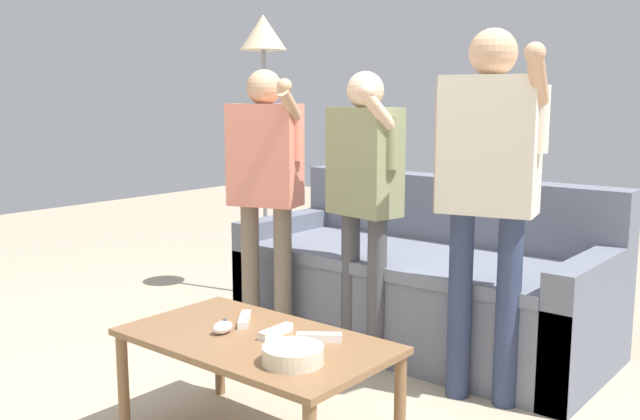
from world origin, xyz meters
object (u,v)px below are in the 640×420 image
at_px(couch, 423,285).
at_px(game_remote_wand_far, 319,337).
at_px(floor_lamp, 263,60).
at_px(player_center, 364,183).
at_px(snack_bowl, 293,355).
at_px(player_right, 489,173).
at_px(game_remote_nunchuk, 223,327).
at_px(game_remote_wand_spare, 244,320).
at_px(player_left, 265,176).
at_px(game_remote_wand_near, 276,332).
at_px(coffee_table, 255,351).

distance_m(couch, game_remote_wand_far, 1.37).
xyz_separation_m(floor_lamp, player_center, (1.20, -0.57, -0.65)).
height_order(couch, snack_bowl, couch).
relative_size(couch, player_right, 1.23).
relative_size(snack_bowl, game_remote_wand_far, 1.35).
xyz_separation_m(game_remote_nunchuk, game_remote_wand_spare, (-0.02, 0.14, -0.01)).
bearing_deg(game_remote_nunchuk, player_left, 124.84).
distance_m(player_center, game_remote_wand_far, 1.04).
height_order(floor_lamp, player_left, floor_lamp).
bearing_deg(game_remote_wand_near, snack_bowl, -35.78).
height_order(couch, game_remote_wand_near, couch).
bearing_deg(player_center, couch, 82.71).
relative_size(couch, floor_lamp, 1.07).
xyz_separation_m(game_remote_nunchuk, player_right, (0.59, 0.97, 0.54)).
xyz_separation_m(couch, snack_bowl, (0.42, -1.53, 0.16)).
height_order(coffee_table, player_center, player_center).
bearing_deg(snack_bowl, game_remote_wand_spare, 155.44).
bearing_deg(couch, game_remote_nunchuk, -89.38).
bearing_deg(couch, game_remote_wand_near, -82.23).
relative_size(game_remote_nunchuk, player_center, 0.06).
bearing_deg(player_left, coffee_table, -48.50).
bearing_deg(player_left, game_remote_wand_far, -37.09).
relative_size(coffee_table, floor_lamp, 0.56).
bearing_deg(player_right, couch, 139.98).
relative_size(player_left, player_right, 0.91).
relative_size(couch, snack_bowl, 9.45).
bearing_deg(player_left, player_center, 13.22).
relative_size(snack_bowl, game_remote_nunchuk, 2.35).
xyz_separation_m(snack_bowl, game_remote_wand_spare, (-0.43, 0.19, -0.01)).
xyz_separation_m(coffee_table, snack_bowl, (0.28, -0.10, 0.08)).
bearing_deg(game_remote_nunchuk, player_right, 58.77).
bearing_deg(snack_bowl, coffee_table, 159.56).
xyz_separation_m(snack_bowl, game_remote_wand_far, (-0.07, 0.22, -0.01)).
distance_m(player_right, game_remote_wand_spare, 1.17).
relative_size(game_remote_wand_near, game_remote_wand_far, 1.05).
bearing_deg(game_remote_wand_far, couch, 105.00).
height_order(snack_bowl, player_center, player_center).
bearing_deg(game_remote_wand_far, snack_bowl, -72.79).
height_order(couch, game_remote_nunchuk, couch).
bearing_deg(couch, coffee_table, -84.30).
relative_size(player_left, game_remote_wand_near, 9.06).
bearing_deg(player_center, floor_lamp, 154.77).
distance_m(player_left, game_remote_wand_near, 1.19).
height_order(couch, game_remote_wand_spare, couch).
bearing_deg(game_remote_wand_spare, floor_lamp, 131.17).
bearing_deg(game_remote_wand_spare, player_center, 93.54).
bearing_deg(snack_bowl, couch, 105.32).
height_order(coffee_table, game_remote_nunchuk, game_remote_nunchuk).
height_order(couch, player_center, player_center).
height_order(floor_lamp, player_right, floor_lamp).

